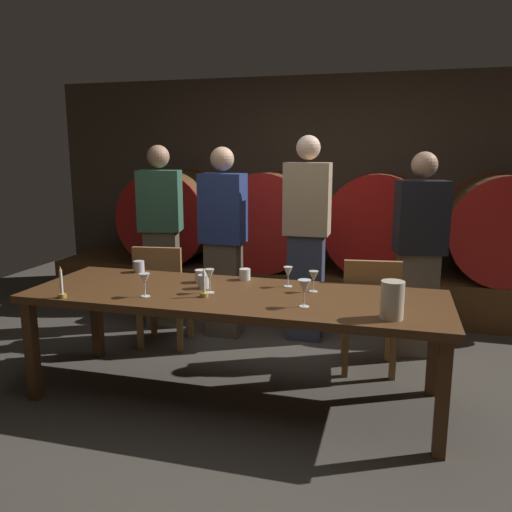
{
  "coord_description": "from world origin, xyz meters",
  "views": [
    {
      "loc": [
        0.71,
        -3.13,
        1.63
      ],
      "look_at": [
        -0.18,
        0.1,
        0.95
      ],
      "focal_mm": 36.12,
      "sensor_mm": 36.0,
      "label": 1
    }
  ],
  "objects_px": {
    "wine_barrel_center_right": "(378,223)",
    "wine_barrel_far_right": "(500,227)",
    "wine_barrel_center_left": "(272,219)",
    "wine_glass_right": "(314,277)",
    "cup_center_right": "(203,282)",
    "guest_far_left": "(161,236)",
    "wine_barrel_far_left": "(176,216)",
    "dining_table": "(234,302)",
    "wine_glass_far_left": "(145,279)",
    "candle_right": "(204,289)",
    "cup_far_left": "(139,267)",
    "cup_center_left": "(201,276)",
    "cup_far_right": "(245,274)",
    "wine_glass_far_right": "(304,287)",
    "wine_glass_center": "(288,273)",
    "guest_center_right": "(307,238)",
    "chair_right": "(370,310)",
    "candle_left": "(62,289)",
    "pitcher": "(392,300)",
    "wine_glass_left": "(210,276)",
    "chair_left": "(162,291)",
    "guest_far_right": "(419,255)"
  },
  "relations": [
    {
      "from": "cup_center_right",
      "to": "guest_far_left",
      "type": "bearing_deg",
      "value": 126.49
    },
    {
      "from": "pitcher",
      "to": "wine_glass_left",
      "type": "distance_m",
      "value": 1.17
    },
    {
      "from": "wine_barrel_center_right",
      "to": "candle_left",
      "type": "height_order",
      "value": "wine_barrel_center_right"
    },
    {
      "from": "wine_barrel_far_right",
      "to": "wine_glass_center",
      "type": "distance_m",
      "value": 2.55
    },
    {
      "from": "wine_barrel_far_right",
      "to": "wine_barrel_far_left",
      "type": "bearing_deg",
      "value": 180.0
    },
    {
      "from": "guest_center_right",
      "to": "cup_center_right",
      "type": "height_order",
      "value": "guest_center_right"
    },
    {
      "from": "dining_table",
      "to": "candle_right",
      "type": "relative_size",
      "value": 14.54
    },
    {
      "from": "wine_barrel_far_right",
      "to": "wine_glass_center",
      "type": "relative_size",
      "value": 7.29
    },
    {
      "from": "guest_far_right",
      "to": "wine_barrel_far_left",
      "type": "bearing_deg",
      "value": -36.55
    },
    {
      "from": "chair_left",
      "to": "guest_far_right",
      "type": "xyz_separation_m",
      "value": [
        2.04,
        0.38,
        0.34
      ]
    },
    {
      "from": "dining_table",
      "to": "wine_glass_far_left",
      "type": "distance_m",
      "value": 0.59
    },
    {
      "from": "wine_glass_far_right",
      "to": "wine_glass_center",
      "type": "bearing_deg",
      "value": 113.5
    },
    {
      "from": "wine_glass_left",
      "to": "cup_center_right",
      "type": "xyz_separation_m",
      "value": [
        -0.08,
        0.09,
        -0.07
      ]
    },
    {
      "from": "candle_right",
      "to": "wine_glass_right",
      "type": "relative_size",
      "value": 1.34
    },
    {
      "from": "wine_barrel_far_left",
      "to": "dining_table",
      "type": "distance_m",
      "value": 2.61
    },
    {
      "from": "wine_barrel_center_right",
      "to": "chair_right",
      "type": "height_order",
      "value": "wine_barrel_center_right"
    },
    {
      "from": "wine_glass_far_left",
      "to": "cup_far_left",
      "type": "xyz_separation_m",
      "value": [
        -0.36,
        0.6,
        -0.07
      ]
    },
    {
      "from": "wine_barrel_far_right",
      "to": "wine_glass_center",
      "type": "xyz_separation_m",
      "value": [
        -1.65,
        -1.95,
        -0.1
      ]
    },
    {
      "from": "wine_barrel_center_left",
      "to": "candle_left",
      "type": "bearing_deg",
      "value": -105.79
    },
    {
      "from": "guest_far_left",
      "to": "wine_glass_far_left",
      "type": "height_order",
      "value": "guest_far_left"
    },
    {
      "from": "wine_barrel_center_right",
      "to": "wine_barrel_center_left",
      "type": "bearing_deg",
      "value": 180.0
    },
    {
      "from": "cup_center_right",
      "to": "cup_center_left",
      "type": "bearing_deg",
      "value": 117.51
    },
    {
      "from": "chair_right",
      "to": "wine_glass_left",
      "type": "relative_size",
      "value": 5.54
    },
    {
      "from": "wine_glass_far_left",
      "to": "cup_center_left",
      "type": "relative_size",
      "value": 1.68
    },
    {
      "from": "wine_glass_center",
      "to": "cup_center_right",
      "type": "height_order",
      "value": "wine_glass_center"
    },
    {
      "from": "candle_left",
      "to": "pitcher",
      "type": "height_order",
      "value": "pitcher"
    },
    {
      "from": "pitcher",
      "to": "wine_glass_right",
      "type": "distance_m",
      "value": 0.66
    },
    {
      "from": "wine_glass_far_left",
      "to": "wine_glass_center",
      "type": "relative_size",
      "value": 1.09
    },
    {
      "from": "cup_far_left",
      "to": "guest_far_left",
      "type": "bearing_deg",
      "value": 104.45
    },
    {
      "from": "wine_glass_far_right",
      "to": "cup_far_right",
      "type": "xyz_separation_m",
      "value": [
        -0.53,
        0.54,
        -0.08
      ]
    },
    {
      "from": "wine_glass_left",
      "to": "cup_center_left",
      "type": "distance_m",
      "value": 0.3
    },
    {
      "from": "chair_right",
      "to": "cup_center_left",
      "type": "height_order",
      "value": "chair_right"
    },
    {
      "from": "chair_left",
      "to": "pitcher",
      "type": "bearing_deg",
      "value": 144.72
    },
    {
      "from": "guest_center_right",
      "to": "wine_barrel_center_right",
      "type": "bearing_deg",
      "value": -120.03
    },
    {
      "from": "candle_right",
      "to": "cup_far_left",
      "type": "xyz_separation_m",
      "value": [
        -0.72,
        0.51,
        -0.01
      ]
    },
    {
      "from": "wine_glass_far_right",
      "to": "cup_far_right",
      "type": "bearing_deg",
      "value": 134.29
    },
    {
      "from": "wine_barrel_center_right",
      "to": "wine_glass_far_left",
      "type": "bearing_deg",
      "value": -118.9
    },
    {
      "from": "wine_barrel_center_right",
      "to": "cup_far_left",
      "type": "relative_size",
      "value": 11.67
    },
    {
      "from": "guest_center_right",
      "to": "cup_far_right",
      "type": "distance_m",
      "value": 0.93
    },
    {
      "from": "candle_right",
      "to": "cup_center_left",
      "type": "xyz_separation_m",
      "value": [
        -0.16,
        0.34,
        -0.01
      ]
    },
    {
      "from": "wine_barrel_center_left",
      "to": "guest_center_right",
      "type": "distance_m",
      "value": 1.11
    },
    {
      "from": "wine_barrel_center_right",
      "to": "wine_barrel_far_right",
      "type": "distance_m",
      "value": 1.13
    },
    {
      "from": "wine_barrel_center_right",
      "to": "wine_barrel_far_right",
      "type": "xyz_separation_m",
      "value": [
        1.13,
        0.0,
        0.0
      ]
    },
    {
      "from": "wine_barrel_far_left",
      "to": "wine_barrel_center_right",
      "type": "bearing_deg",
      "value": 0.0
    },
    {
      "from": "wine_barrel_center_left",
      "to": "cup_center_right",
      "type": "bearing_deg",
      "value": -88.79
    },
    {
      "from": "wine_barrel_center_left",
      "to": "wine_glass_far_left",
      "type": "height_order",
      "value": "wine_barrel_center_left"
    },
    {
      "from": "wine_glass_far_right",
      "to": "guest_center_right",
      "type": "bearing_deg",
      "value": 99.28
    },
    {
      "from": "guest_far_left",
      "to": "cup_far_right",
      "type": "height_order",
      "value": "guest_far_left"
    },
    {
      "from": "wine_barrel_center_left",
      "to": "wine_glass_right",
      "type": "distance_m",
      "value": 2.18
    },
    {
      "from": "chair_left",
      "to": "candle_left",
      "type": "height_order",
      "value": "candle_left"
    }
  ]
}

